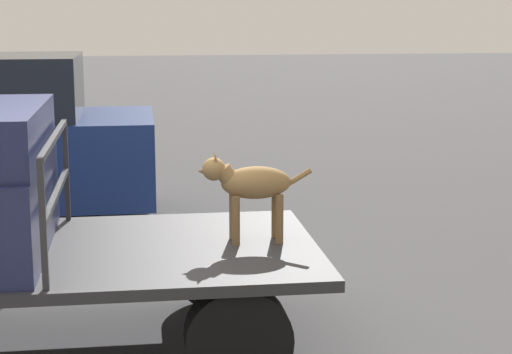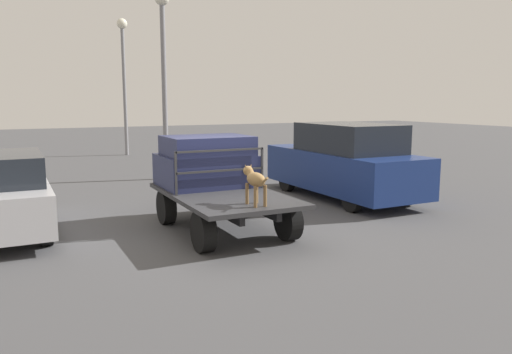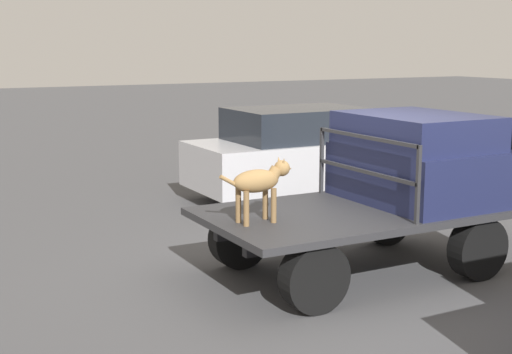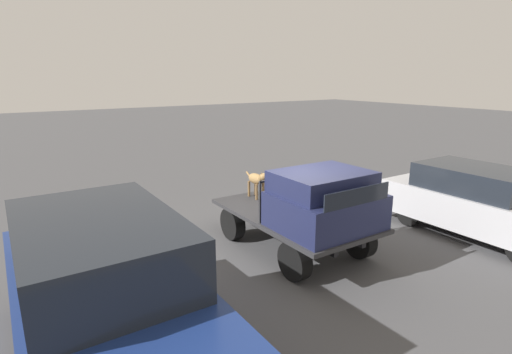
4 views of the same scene
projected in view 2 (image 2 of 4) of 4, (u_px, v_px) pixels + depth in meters
The scene contains 8 objects.
ground_plane at pixel (224, 231), 9.75m from camera, with size 80.00×80.00×0.00m, color #474749.
flatbed_truck at pixel (223, 203), 9.67m from camera, with size 3.53×1.96×0.77m.
truck_cab at pixel (206, 162), 10.37m from camera, with size 1.53×1.84×1.04m.
truck_headboard at pixel (221, 164), 9.65m from camera, with size 0.04×1.84×0.83m.
dog at pixel (255, 180), 8.46m from camera, with size 0.85×0.24×0.68m.
parked_pickup_far at pixel (344, 162), 12.91m from camera, with size 4.81×1.88×1.95m.
light_pole_near at pixel (163, 56), 15.63m from camera, with size 0.45×0.45×5.88m.
light_pole_far at pixel (124, 65), 22.71m from camera, with size 0.46×0.46×6.18m.
Camera 2 is at (-8.77, 3.65, 2.54)m, focal length 35.00 mm.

